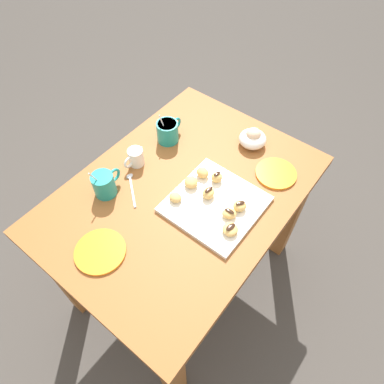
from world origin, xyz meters
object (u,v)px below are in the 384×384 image
(dining_table, at_px, (183,213))
(saucer_orange_right, at_px, (276,173))
(pastry_plate_square, at_px, (215,204))
(beignet_1, at_px, (191,182))
(beignet_4, at_px, (203,173))
(coffee_mug_teal_left, at_px, (104,184))
(saucer_orange_left, at_px, (100,251))
(beignet_0, at_px, (240,206))
(cream_pitcher_white, at_px, (136,157))
(beignet_2, at_px, (217,177))
(beignet_7, at_px, (175,197))
(beignet_3, at_px, (229,214))
(coffee_mug_teal_right, at_px, (168,131))
(ice_cream_bowl, at_px, (253,138))
(beignet_5, at_px, (208,193))
(beignet_6, at_px, (230,229))

(dining_table, xyz_separation_m, saucer_orange_right, (0.29, -0.23, 0.15))
(pastry_plate_square, bearing_deg, beignet_1, 85.20)
(beignet_4, bearing_deg, coffee_mug_teal_left, 138.54)
(saucer_orange_left, bearing_deg, coffee_mug_teal_left, 41.65)
(beignet_0, xyz_separation_m, beignet_4, (0.04, 0.19, 0.00))
(saucer_orange_left, bearing_deg, cream_pitcher_white, 26.15)
(saucer_orange_right, bearing_deg, beignet_2, 139.07)
(dining_table, xyz_separation_m, beignet_2, (0.11, -0.08, 0.18))
(cream_pitcher_white, xyz_separation_m, beignet_7, (-0.05, -0.24, -0.01))
(coffee_mug_teal_left, relative_size, saucer_orange_right, 0.90)
(beignet_2, bearing_deg, dining_table, 145.07)
(beignet_4, bearing_deg, beignet_3, -115.85)
(dining_table, relative_size, cream_pitcher_white, 9.83)
(saucer_orange_right, height_order, beignet_2, beignet_2)
(dining_table, height_order, beignet_3, beignet_3)
(saucer_orange_left, relative_size, beignet_7, 3.60)
(coffee_mug_teal_right, bearing_deg, pastry_plate_square, -113.56)
(cream_pitcher_white, height_order, saucer_orange_right, cream_pitcher_white)
(saucer_orange_right, distance_m, beignet_0, 0.24)
(ice_cream_bowl, relative_size, beignet_2, 2.63)
(ice_cream_bowl, bearing_deg, beignet_1, 170.48)
(saucer_orange_right, height_order, beignet_7, beignet_7)
(ice_cream_bowl, xyz_separation_m, saucer_orange_left, (-0.73, 0.13, -0.03))
(coffee_mug_teal_left, distance_m, saucer_orange_right, 0.65)
(beignet_3, bearing_deg, coffee_mug_teal_right, 68.15)
(coffee_mug_teal_left, height_order, beignet_5, coffee_mug_teal_left)
(coffee_mug_teal_left, xyz_separation_m, saucer_orange_left, (-0.19, -0.17, -0.05))
(dining_table, relative_size, beignet_5, 19.74)
(beignet_0, distance_m, beignet_4, 0.20)
(dining_table, bearing_deg, beignet_5, -70.41)
(saucer_orange_right, bearing_deg, beignet_1, 139.59)
(coffee_mug_teal_left, distance_m, beignet_6, 0.48)
(dining_table, height_order, saucer_orange_right, saucer_orange_right)
(beignet_0, height_order, beignet_5, beignet_5)
(beignet_7, bearing_deg, beignet_6, -87.10)
(ice_cream_bowl, bearing_deg, cream_pitcher_white, 140.93)
(beignet_0, bearing_deg, beignet_4, 78.26)
(pastry_plate_square, distance_m, ice_cream_bowl, 0.35)
(beignet_2, bearing_deg, pastry_plate_square, -146.97)
(beignet_2, xyz_separation_m, beignet_3, (-0.10, -0.13, -0.00))
(pastry_plate_square, distance_m, saucer_orange_left, 0.43)
(saucer_orange_left, distance_m, beignet_3, 0.45)
(beignet_0, xyz_separation_m, beignet_3, (-0.05, 0.01, -0.00))
(beignet_6, bearing_deg, beignet_2, 47.30)
(coffee_mug_teal_right, bearing_deg, ice_cream_bowl, -56.57)
(ice_cream_bowl, height_order, beignet_2, ice_cream_bowl)
(saucer_orange_right, bearing_deg, coffee_mug_teal_right, 103.89)
(coffee_mug_teal_right, distance_m, saucer_orange_left, 0.57)
(beignet_3, xyz_separation_m, beignet_7, (-0.06, 0.19, -0.00))
(coffee_mug_teal_left, height_order, ice_cream_bowl, coffee_mug_teal_left)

